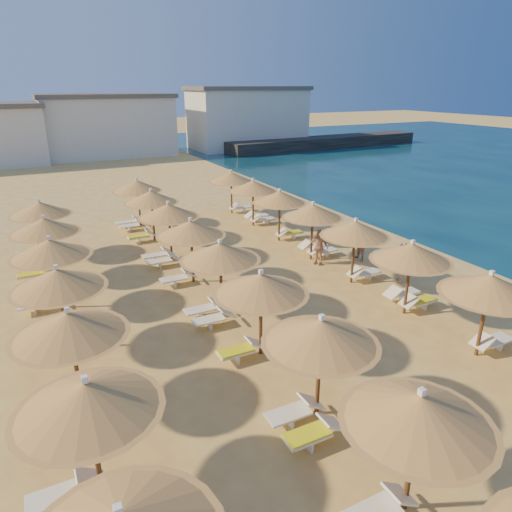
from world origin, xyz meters
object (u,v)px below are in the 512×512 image
parasol_row_west (239,268)px  beachgoer_b (360,244)px  jetty (326,142)px  beachgoer_a (401,262)px  beachgoer_c (319,247)px  parasol_row_east (381,241)px

parasol_row_west → beachgoer_b: bearing=23.8°
jetty → beachgoer_a: 46.22m
jetty → beachgoer_a: size_ratio=16.57×
jetty → beachgoer_b: 43.73m
parasol_row_west → beachgoer_a: bearing=5.4°
parasol_row_west → beachgoer_b: size_ratio=18.65×
jetty → parasol_row_west: (-32.13, -40.42, 1.73)m
beachgoer_c → beachgoer_a: 4.01m
beachgoer_c → beachgoer_a: (2.10, -3.42, 0.02)m
parasol_row_east → beachgoer_a: bearing=21.2°
beachgoer_a → beachgoer_b: 2.91m
jetty → parasol_row_east: parasol_row_east is taller
beachgoer_c → jetty: bearing=118.0°
jetty → parasol_row_east: bearing=-125.8°
parasol_row_east → beachgoer_b: 4.54m
parasol_row_east → parasol_row_west: 6.31m
parasol_row_west → beachgoer_b: (8.39, 3.70, -1.60)m
parasol_row_west → beachgoer_c: size_ratio=18.38×
parasol_row_east → parasol_row_west: same height
jetty → parasol_row_west: parasol_row_west is taller
parasol_row_east → beachgoer_b: size_ratio=18.65×
beachgoer_b → jetty: bearing=146.9°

